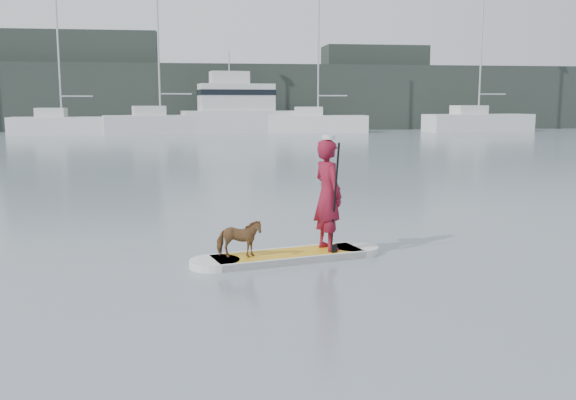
{
  "coord_description": "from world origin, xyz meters",
  "views": [
    {
      "loc": [
        0.55,
        -8.78,
        2.58
      ],
      "look_at": [
        1.99,
        1.43,
        1.0
      ],
      "focal_mm": 40.0,
      "sensor_mm": 36.0,
      "label": 1
    }
  ],
  "objects": [
    {
      "name": "dog",
      "position": [
        1.17,
        1.22,
        0.43
      ],
      "size": [
        0.76,
        0.41,
        0.61
      ],
      "primitive_type": "imported",
      "rotation": [
        0.0,
        0.0,
        1.46
      ],
      "color": "brown",
      "rests_on": "paddleboard"
    },
    {
      "name": "paddler",
      "position": [
        2.69,
        1.6,
        1.05
      ],
      "size": [
        0.63,
        0.78,
        1.85
      ],
      "primitive_type": "imported",
      "rotation": [
        0.0,
        0.0,
        1.89
      ],
      "color": "maroon",
      "rests_on": "paddleboard"
    },
    {
      "name": "motor_yacht_a",
      "position": [
        4.43,
        45.95,
        1.89
      ],
      "size": [
        11.55,
        4.81,
        6.73
      ],
      "rotation": [
        0.0,
        0.0,
        0.12
      ],
      "color": "silver",
      "rests_on": "ground"
    },
    {
      "name": "sailboat_c",
      "position": [
        -10.05,
        43.85,
        0.84
      ],
      "size": [
        7.92,
        2.81,
        11.29
      ],
      "rotation": [
        0.0,
        0.0,
        0.02
      ],
      "color": "silver",
      "rests_on": "ground"
    },
    {
      "name": "shore_building_west",
      "position": [
        -10.0,
        54.0,
        4.5
      ],
      "size": [
        14.0,
        4.0,
        9.0
      ],
      "primitive_type": "cube",
      "color": "black",
      "rests_on": "ground"
    },
    {
      "name": "sailboat_f",
      "position": [
        24.85,
        44.88,
        0.96
      ],
      "size": [
        9.82,
        3.97,
        14.29
      ],
      "rotation": [
        0.0,
        0.0,
        0.12
      ],
      "color": "silver",
      "rests_on": "ground"
    },
    {
      "name": "paddleboard",
      "position": [
        1.99,
        1.43,
        0.06
      ],
      "size": [
        3.22,
        1.41,
        0.12
      ],
      "rotation": [
        0.0,
        0.0,
        0.25
      ],
      "color": "gold",
      "rests_on": "ground"
    },
    {
      "name": "shore_building_east",
      "position": [
        18.0,
        54.0,
        4.0
      ],
      "size": [
        10.0,
        4.0,
        8.0
      ],
      "primitive_type": "cube",
      "color": "black",
      "rests_on": "ground"
    },
    {
      "name": "white_cap",
      "position": [
        2.69,
        1.6,
        2.01
      ],
      "size": [
        0.22,
        0.22,
        0.07
      ],
      "primitive_type": "cylinder",
      "color": "silver",
      "rests_on": "paddler"
    },
    {
      "name": "ground",
      "position": [
        0.0,
        0.0,
        0.0
      ],
      "size": [
        140.0,
        140.0,
        0.0
      ],
      "primitive_type": "plane",
      "color": "slate",
      "rests_on": "ground"
    },
    {
      "name": "shore_mass",
      "position": [
        0.0,
        53.0,
        3.0
      ],
      "size": [
        90.0,
        6.0,
        6.0
      ],
      "primitive_type": "cube",
      "color": "black",
      "rests_on": "ground"
    },
    {
      "name": "paddle",
      "position": [
        2.74,
        1.33,
        0.8
      ],
      "size": [
        0.11,
        0.3,
        2.0
      ],
      "rotation": [
        0.0,
        0.0,
        0.25
      ],
      "color": "black",
      "rests_on": "ground"
    },
    {
      "name": "sailboat_e",
      "position": [
        10.66,
        45.3,
        0.86
      ],
      "size": [
        8.5,
        3.49,
        11.99
      ],
      "rotation": [
        0.0,
        0.0,
        -0.1
      ],
      "color": "silver",
      "rests_on": "ground"
    },
    {
      "name": "sailboat_d",
      "position": [
        -2.49,
        44.61,
        0.95
      ],
      "size": [
        9.4,
        4.35,
        13.34
      ],
      "rotation": [
        0.0,
        0.0,
        0.18
      ],
      "color": "silver",
      "rests_on": "ground"
    }
  ]
}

